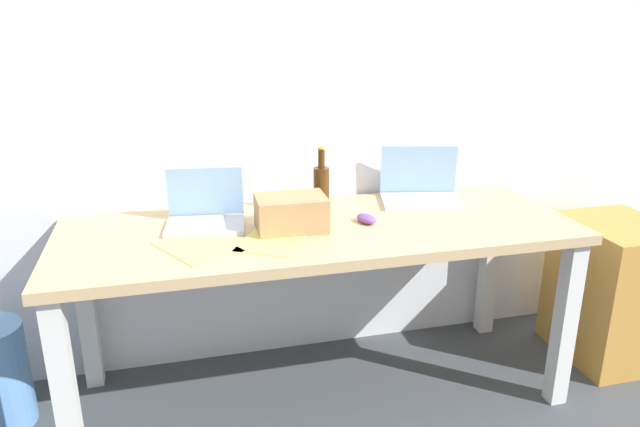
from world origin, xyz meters
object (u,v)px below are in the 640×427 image
Objects in this scene: laptop_right at (420,190)px; filing_cabinet at (611,290)px; beer_bottle at (321,189)px; laptop_left at (205,214)px; computer_mouse at (366,219)px; desk at (320,248)px; cardboard_box at (291,213)px.

laptop_right is 0.59× the size of filing_cabinet.
beer_bottle reaches higher than filing_cabinet.
beer_bottle is 1.45m from filing_cabinet.
computer_mouse is (0.61, -0.13, -0.03)m from laptop_left.
computer_mouse is (0.15, -0.14, -0.09)m from beer_bottle.
computer_mouse is at bearing -3.61° from desk.
desk is 7.08× the size of beer_bottle.
laptop_left is 0.47m from beer_bottle.
filing_cabinet is at bearing -0.93° from cardboard_box.
laptop_left is 0.94m from laptop_right.
filing_cabinet is (1.38, -0.03, -0.34)m from desk.
laptop_left is 0.84× the size of laptop_right.
beer_bottle is at bearing 173.04° from filing_cabinet.
beer_bottle is 0.43× the size of filing_cabinet.
laptop_left is 0.34m from cardboard_box.
desk is 7.60× the size of cardboard_box.
cardboard_box reaches higher than desk.
desk is 6.22× the size of laptop_left.
cardboard_box is at bearing -21.80° from laptop_left.
computer_mouse is at bearing -146.37° from laptop_right.
laptop_right is (0.50, 0.20, 0.14)m from desk.
filing_cabinet is (1.81, -0.15, -0.48)m from laptop_left.
laptop_right is at bearing 21.67° from desk.
cardboard_box reaches higher than filing_cabinet.
computer_mouse is at bearing -0.51° from cardboard_box.
desk reaches higher than filing_cabinet.
filing_cabinet is at bearing -1.39° from desk.
cardboard_box is 0.40× the size of filing_cabinet.
cardboard_box is (-0.15, -0.14, -0.04)m from beer_bottle.
desk is 0.47m from laptop_left.
filing_cabinet is at bearing -4.73° from laptop_left.
laptop_left is 3.21× the size of computer_mouse.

